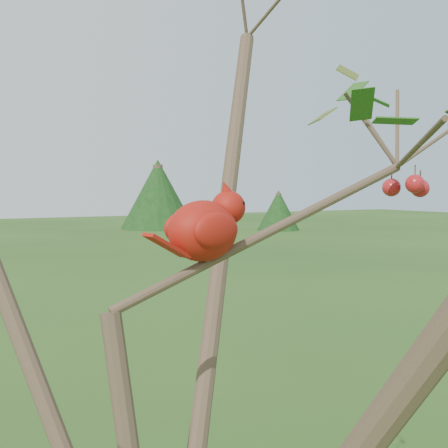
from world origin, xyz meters
name	(u,v)px	position (x,y,z in m)	size (l,w,h in m)	color
crabapple_tree	(182,211)	(0.03, -0.02, 2.12)	(2.35, 2.05, 2.95)	#412F23
cardinal	(206,227)	(0.12, 0.09, 2.09)	(0.23, 0.13, 0.16)	#AC190E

